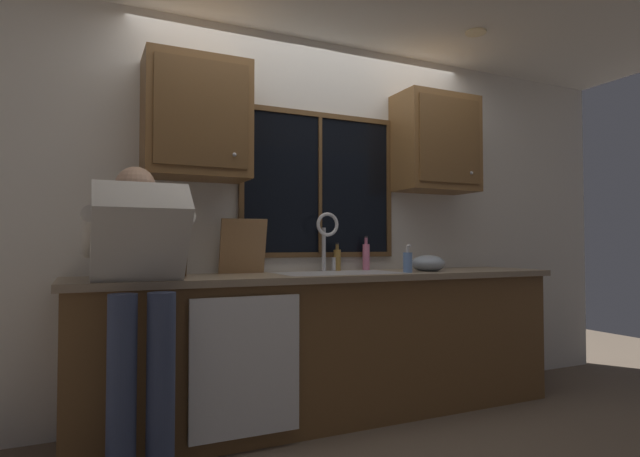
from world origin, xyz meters
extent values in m
cube|color=silver|center=(0.00, 0.06, 1.27)|extent=(5.52, 0.12, 2.55)
cylinder|color=#FFEAB2|center=(0.94, -0.60, 2.54)|extent=(0.14, 0.14, 0.01)
cube|color=black|center=(0.04, -0.01, 1.52)|extent=(1.10, 0.02, 0.95)
cube|color=brown|center=(0.04, -0.02, 2.02)|extent=(1.17, 0.02, 0.04)
cube|color=brown|center=(0.04, -0.02, 1.03)|extent=(1.17, 0.02, 0.04)
cube|color=brown|center=(-0.53, -0.02, 1.52)|extent=(0.03, 0.02, 0.95)
cube|color=brown|center=(0.61, -0.02, 1.52)|extent=(0.03, 0.02, 0.95)
cube|color=brown|center=(0.04, -0.02, 1.52)|extent=(0.02, 0.02, 0.95)
cube|color=brown|center=(0.00, -0.29, 0.44)|extent=(3.12, 0.58, 0.88)
cube|color=gray|center=(0.00, -0.31, 0.90)|extent=(3.18, 0.62, 0.04)
cube|color=white|center=(-0.67, -0.61, 0.46)|extent=(0.60, 0.02, 0.74)
cube|color=brown|center=(-0.85, -0.17, 1.86)|extent=(0.62, 0.33, 0.72)
cube|color=brown|center=(-0.85, -0.34, 1.86)|extent=(0.54, 0.01, 0.62)
sphere|color=#B2B2B7|center=(-0.67, -0.34, 1.63)|extent=(0.02, 0.02, 0.02)
cube|color=brown|center=(0.93, -0.17, 1.86)|extent=(0.62, 0.33, 0.72)
cube|color=brown|center=(0.93, -0.34, 1.86)|extent=(0.54, 0.01, 0.62)
sphere|color=#B2B2B7|center=(1.11, -0.34, 1.63)|extent=(0.02, 0.02, 0.02)
cube|color=#B7B7BC|center=(0.04, -0.30, 0.91)|extent=(0.80, 0.46, 0.02)
cube|color=#9C9CA0|center=(-0.16, -0.30, 0.81)|extent=(0.36, 0.42, 0.20)
cube|color=#9C9CA0|center=(0.24, -0.30, 0.81)|extent=(0.36, 0.42, 0.20)
cube|color=#B7B7BC|center=(0.04, -0.30, 0.81)|extent=(0.04, 0.42, 0.20)
cylinder|color=silver|center=(0.04, -0.08, 1.07)|extent=(0.03, 0.03, 0.30)
torus|color=silver|center=(0.04, -0.14, 1.24)|extent=(0.16, 0.02, 0.16)
cylinder|color=silver|center=(0.12, -0.08, 0.97)|extent=(0.03, 0.03, 0.09)
cylinder|color=#384260|center=(-1.29, -0.76, 0.44)|extent=(0.13, 0.13, 0.88)
cylinder|color=#384260|center=(-1.12, -0.76, 0.44)|extent=(0.13, 0.13, 0.88)
cube|color=beige|center=(-1.21, -0.58, 1.11)|extent=(0.44, 0.53, 0.59)
sphere|color=tan|center=(-1.21, -0.34, 1.42)|extent=(0.21, 0.21, 0.21)
cylinder|color=beige|center=(-1.43, -0.40, 1.16)|extent=(0.09, 0.52, 0.26)
cylinder|color=beige|center=(-0.99, -0.40, 1.16)|extent=(0.09, 0.52, 0.26)
cube|color=brown|center=(-0.98, -0.20, 1.02)|extent=(0.12, 0.18, 0.25)
cylinder|color=black|center=(-1.01, -0.26, 1.18)|extent=(0.02, 0.05, 0.09)
cylinder|color=black|center=(-0.98, -0.26, 1.17)|extent=(0.02, 0.04, 0.08)
cylinder|color=black|center=(-0.94, -0.25, 1.16)|extent=(0.02, 0.04, 0.06)
cube|color=#997047|center=(-0.54, -0.09, 1.09)|extent=(0.30, 0.09, 0.35)
ellipsoid|color=#8C99A8|center=(0.71, -0.36, 0.97)|extent=(0.23, 0.23, 0.12)
cylinder|color=#668CCC|center=(0.47, -0.46, 0.99)|extent=(0.06, 0.06, 0.13)
cylinder|color=silver|center=(0.47, -0.46, 1.07)|extent=(0.02, 0.02, 0.04)
cylinder|color=silver|center=(0.47, -0.47, 1.10)|extent=(0.01, 0.04, 0.01)
cylinder|color=olive|center=(0.14, -0.08, 0.99)|extent=(0.05, 0.05, 0.15)
cylinder|color=brown|center=(0.14, -0.08, 1.09)|extent=(0.02, 0.02, 0.04)
cylinder|color=black|center=(0.14, -0.08, 1.11)|extent=(0.03, 0.03, 0.01)
cylinder|color=pink|center=(0.38, -0.07, 1.01)|extent=(0.05, 0.05, 0.19)
cylinder|color=#AD5B7A|center=(0.38, -0.07, 1.13)|extent=(0.02, 0.02, 0.05)
cylinder|color=black|center=(0.38, -0.07, 1.16)|extent=(0.03, 0.03, 0.01)
camera|label=1|loc=(-1.46, -3.23, 1.10)|focal=28.46mm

